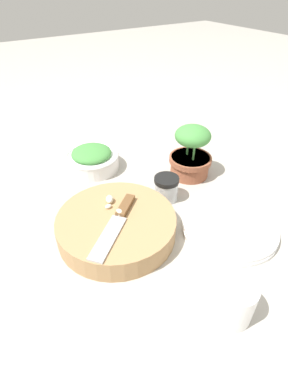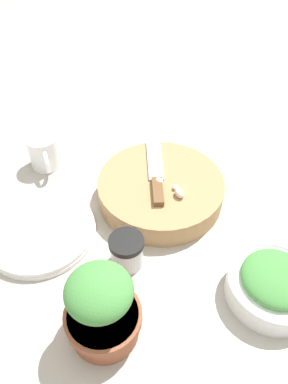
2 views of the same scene
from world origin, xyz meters
name	(u,v)px [view 2 (image 2 of 2)]	position (x,y,z in m)	size (l,w,h in m)	color
ground_plane	(143,229)	(0.00, 0.00, 0.00)	(5.00, 5.00, 0.00)	#B2ADA3
cutting_board	(161,190)	(0.02, -0.10, 0.03)	(0.28, 0.28, 0.05)	tan
chef_knife	(156,175)	(0.04, -0.10, 0.06)	(0.16, 0.18, 0.01)	brown
garlic_cloves	(172,188)	(-0.01, -0.09, 0.06)	(0.08, 0.04, 0.02)	silver
herb_bowl	(274,284)	(-0.28, -0.02, 0.03)	(0.17, 0.17, 0.07)	white
spice_jar	(127,251)	(-0.03, 0.08, 0.03)	(0.07, 0.07, 0.07)	silver
coffee_mug	(44,152)	(0.32, -0.02, 0.04)	(0.10, 0.08, 0.08)	white
plate_stack	(41,231)	(0.16, 0.14, 0.01)	(0.23, 0.23, 0.02)	white
potted_herb	(102,311)	(-0.08, 0.22, 0.07)	(0.13, 0.13, 0.16)	#935138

